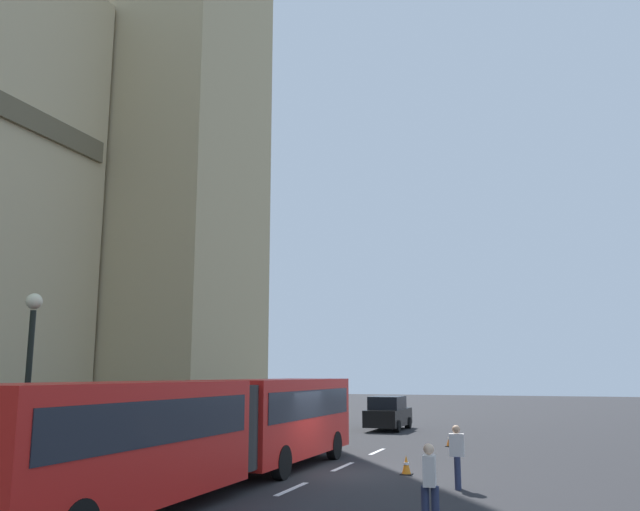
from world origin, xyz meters
The scene contains 9 objects.
ground_plane centered at (0.00, 0.00, 0.00)m, with size 160.00×160.00×0.00m, color #262628.
lane_centre_marking centered at (-5.54, 0.00, 0.01)m, with size 25.20×0.16×0.01m.
articulated_bus centered at (-3.97, 1.99, 1.75)m, with size 17.03×2.54×2.90m.
sedan_lead centered at (16.20, 2.00, 0.91)m, with size 4.40×1.86×1.85m.
traffic_cone_west centered at (0.36, -2.39, 0.28)m, with size 0.36×0.36×0.58m.
traffic_cone_middle centered at (8.88, -2.47, 0.28)m, with size 0.36×0.36×0.58m.
street_lamp centered at (-6.21, 6.50, 3.06)m, with size 0.44×0.44×5.27m.
pedestrian_near_cones centered at (-6.81, -4.42, 0.91)m, with size 0.42×0.36×1.69m.
pedestrian_by_kerb centered at (-1.77, -4.27, 0.91)m, with size 0.36×0.41×1.69m.
Camera 1 is at (-20.48, -6.91, 3.07)m, focal length 36.69 mm.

